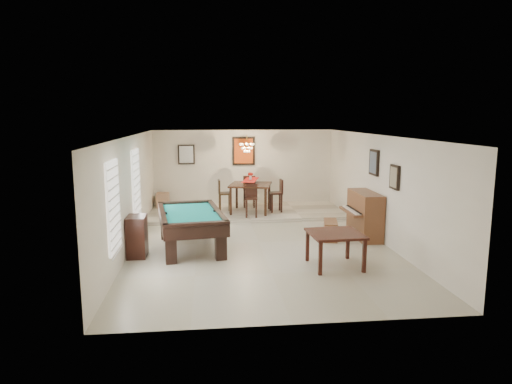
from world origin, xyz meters
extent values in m
cube|color=beige|center=(0.00, 0.00, -0.01)|extent=(6.00, 9.00, 0.02)
cube|color=silver|center=(0.00, 4.50, 1.30)|extent=(6.00, 0.04, 2.60)
cube|color=silver|center=(0.00, -4.50, 1.30)|extent=(6.00, 0.04, 2.60)
cube|color=silver|center=(-3.00, 0.00, 1.30)|extent=(0.04, 9.00, 2.60)
cube|color=silver|center=(3.00, 0.00, 1.30)|extent=(0.04, 9.00, 2.60)
cube|color=white|center=(0.00, 0.00, 2.60)|extent=(6.00, 9.00, 0.04)
cube|color=beige|center=(0.00, 3.25, 0.06)|extent=(6.00, 2.50, 0.12)
cube|color=white|center=(-2.97, -2.20, 1.40)|extent=(0.06, 1.00, 1.70)
cube|color=white|center=(-2.97, 0.60, 1.40)|extent=(0.06, 1.00, 1.70)
cube|color=brown|center=(1.83, 0.11, 0.23)|extent=(0.50, 0.88, 0.46)
cube|color=black|center=(-2.78, -0.84, 0.45)|extent=(0.40, 0.60, 0.91)
cube|color=tan|center=(-2.68, 4.12, 0.35)|extent=(0.42, 0.52, 0.46)
cube|color=#D84C14|center=(0.00, 4.46, 1.90)|extent=(0.75, 0.06, 0.95)
cube|color=white|center=(-1.90, 4.46, 1.80)|extent=(0.55, 0.06, 0.65)
cube|color=slate|center=(2.96, 0.30, 1.90)|extent=(0.06, 0.55, 0.65)
cube|color=gray|center=(2.96, -1.00, 1.70)|extent=(0.06, 0.45, 0.55)
camera|label=1|loc=(-1.23, -10.74, 3.06)|focal=32.00mm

